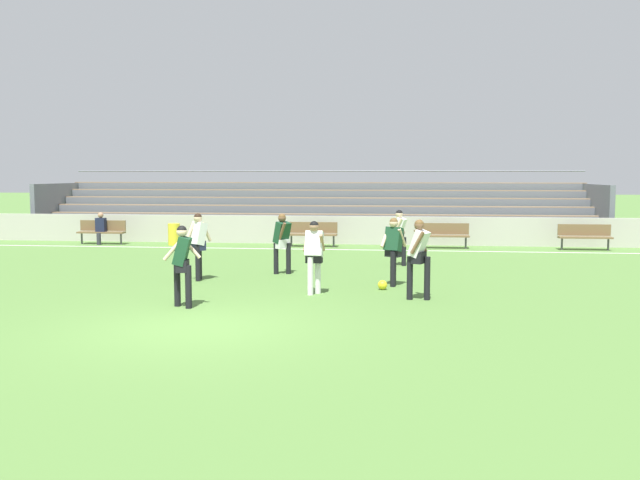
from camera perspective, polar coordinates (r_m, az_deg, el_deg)
The scene contains 18 objects.
ground_plane at distance 12.19m, azimuth -10.20°, elevation -7.18°, with size 160.00×160.00×0.00m, color #517A38.
field_line_sideline at distance 24.27m, azimuth -1.61°, elevation -0.76°, with size 44.00×0.12×0.01m, color white.
sideline_wall at distance 26.11m, azimuth -1.00°, elevation 0.86°, with size 48.00×0.16×1.07m, color #BCB7AD.
bleacher_stand at distance 29.29m, azimuth -0.45°, elevation 2.68°, with size 23.38×4.51×2.82m.
bench_centre_sideline at distance 25.03m, azimuth -0.61°, elevation 0.68°, with size 1.80×0.40×0.90m.
bench_near_wall_gap at distance 25.65m, azimuth 21.20°, elevation 0.42°, with size 1.80×0.40×0.90m.
bench_near_bin at distance 27.27m, azimuth -17.72°, elevation 0.82°, with size 1.80×0.40×0.90m.
bench_far_left at distance 24.88m, azimuth 10.27°, elevation 0.56°, with size 1.80×0.40×0.90m.
trash_bin at distance 26.17m, azimuth -12.07°, elevation 0.47°, with size 0.44×0.44×0.82m, color yellow.
spectator_seated at distance 27.15m, azimuth -17.83°, elevation 1.13°, with size 0.36×0.42×1.21m.
player_white_overlapping at distance 15.10m, azimuth -0.49°, elevation -0.92°, with size 0.46×0.55×1.63m.
player_dark_wide_right at distance 16.34m, azimuth 6.14°, elevation -0.47°, with size 0.64×0.48×1.63m.
player_white_wide_left at distance 14.58m, azimuth 8.24°, elevation -0.99°, with size 0.51×0.62×1.71m.
player_dark_trailing_run at distance 13.89m, azimuth -11.41°, elevation -1.56°, with size 0.67×0.46×1.64m.
player_dark_on_ball at distance 18.20m, azimuth -3.17°, elevation 0.14°, with size 0.51×0.65×1.62m.
player_white_challenging at distance 19.95m, azimuth 6.60°, elevation 0.60°, with size 0.48×0.55×1.63m.
player_white_deep_cover at distance 17.37m, azimuth -10.11°, elevation -0.03°, with size 0.65×0.51×1.68m.
soccer_ball at distance 15.87m, azimuth 5.23°, elevation -3.75°, with size 0.22×0.22×0.22m, color yellow.
Camera 1 is at (3.50, -11.37, 2.67)m, focal length 38.39 mm.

